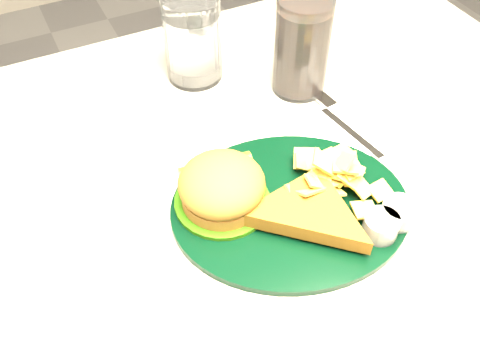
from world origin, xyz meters
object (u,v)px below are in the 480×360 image
object	(u,v)px
fork_napkin	(347,129)
water_glass	(193,38)
dinner_plate	(292,191)
cola_glass	(302,46)
table	(217,335)

from	to	relation	value
fork_napkin	water_glass	bearing A→B (deg)	114.89
dinner_plate	fork_napkin	distance (m)	0.17
cola_glass	fork_napkin	world-z (taller)	cola_glass
cola_glass	fork_napkin	size ratio (longest dim) A/B	0.94
water_glass	fork_napkin	world-z (taller)	water_glass
dinner_plate	fork_napkin	bearing A→B (deg)	48.81
water_glass	cola_glass	xyz separation A→B (m)	(0.13, -0.10, 0.01)
table	dinner_plate	size ratio (longest dim) A/B	4.08
fork_napkin	table	bearing A→B (deg)	178.26
table	cola_glass	world-z (taller)	cola_glass
dinner_plate	fork_napkin	size ratio (longest dim) A/B	1.88
water_glass	table	bearing A→B (deg)	-109.46
table	dinner_plate	distance (m)	0.42
cola_glass	dinner_plate	bearing A→B (deg)	-122.53
table	fork_napkin	bearing A→B (deg)	6.53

